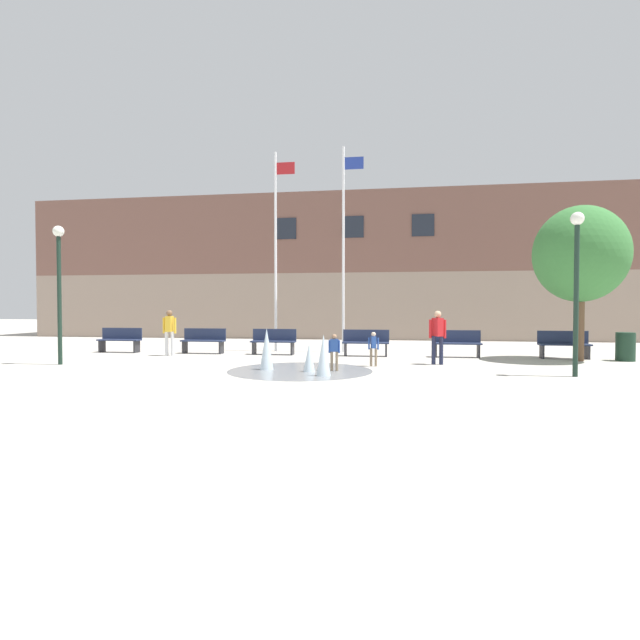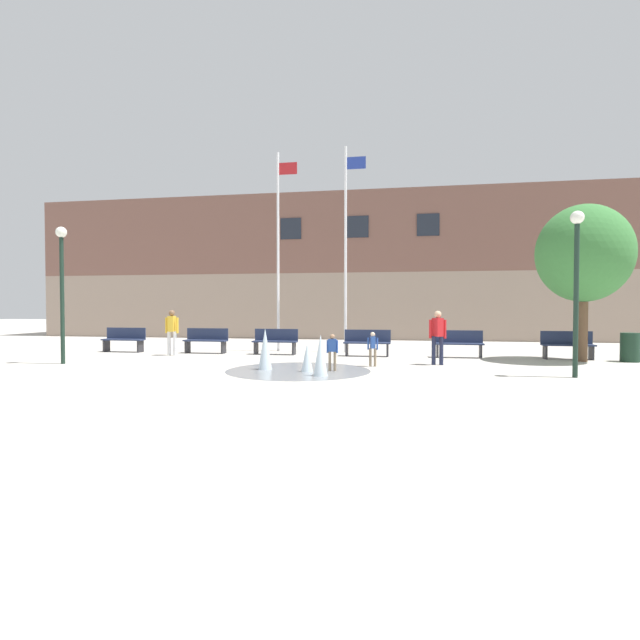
% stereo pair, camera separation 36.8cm
% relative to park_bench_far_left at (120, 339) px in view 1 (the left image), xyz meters
% --- Properties ---
extents(ground_plane, '(100.00, 100.00, 0.00)m').
position_rel_park_bench_far_left_xyz_m(ground_plane, '(7.99, -9.28, -0.48)').
color(ground_plane, '#B2ADA3').
extents(library_building, '(36.00, 6.05, 7.66)m').
position_rel_park_bench_far_left_xyz_m(library_building, '(7.99, 11.24, 3.35)').
color(library_building, gray).
rests_on(library_building, ground).
extents(splash_fountain, '(3.88, 3.88, 1.13)m').
position_rel_park_bench_far_left_xyz_m(splash_fountain, '(7.64, -4.44, -0.09)').
color(splash_fountain, gray).
rests_on(splash_fountain, ground).
extents(park_bench_far_left, '(1.60, 0.44, 0.91)m').
position_rel_park_bench_far_left_xyz_m(park_bench_far_left, '(0.00, 0.00, 0.00)').
color(park_bench_far_left, '#28282D').
rests_on(park_bench_far_left, ground).
extents(park_bench_left_of_flagpoles, '(1.60, 0.44, 0.91)m').
position_rel_park_bench_far_left_xyz_m(park_bench_left_of_flagpoles, '(3.26, 0.07, 0.00)').
color(park_bench_left_of_flagpoles, '#28282D').
rests_on(park_bench_left_of_flagpoles, ground).
extents(park_bench_under_left_flagpole, '(1.60, 0.44, 0.91)m').
position_rel_park_bench_far_left_xyz_m(park_bench_under_left_flagpole, '(5.89, 0.06, 0.00)').
color(park_bench_under_left_flagpole, '#28282D').
rests_on(park_bench_under_left_flagpole, ground).
extents(park_bench_under_right_flagpole, '(1.60, 0.44, 0.91)m').
position_rel_park_bench_far_left_xyz_m(park_bench_under_right_flagpole, '(9.18, 0.02, 0.00)').
color(park_bench_under_right_flagpole, '#28282D').
rests_on(park_bench_under_right_flagpole, ground).
extents(park_bench_near_trashcan, '(1.60, 0.44, 0.91)m').
position_rel_park_bench_far_left_xyz_m(park_bench_near_trashcan, '(12.25, 0.11, 0.00)').
color(park_bench_near_trashcan, '#28282D').
rests_on(park_bench_near_trashcan, ground).
extents(park_bench_far_right, '(1.60, 0.44, 0.91)m').
position_rel_park_bench_far_left_xyz_m(park_bench_far_right, '(15.68, 0.20, 0.00)').
color(park_bench_far_right, '#28282D').
rests_on(park_bench_far_right, ground).
extents(adult_watching, '(0.50, 0.39, 1.59)m').
position_rel_park_bench_far_left_xyz_m(adult_watching, '(11.43, -2.19, 0.45)').
color(adult_watching, '#1E233D').
rests_on(adult_watching, ground).
extents(adult_near_bench, '(0.50, 0.36, 1.59)m').
position_rel_park_bench_far_left_xyz_m(adult_near_bench, '(2.42, -0.95, 0.45)').
color(adult_near_bench, silver).
rests_on(adult_near_bench, ground).
extents(child_with_pink_shirt, '(0.31, 0.24, 0.99)m').
position_rel_park_bench_far_left_xyz_m(child_with_pink_shirt, '(9.59, -2.90, 0.10)').
color(child_with_pink_shirt, '#89755B').
rests_on(child_with_pink_shirt, ground).
extents(child_running, '(0.31, 0.13, 0.99)m').
position_rel_park_bench_far_left_xyz_m(child_running, '(8.61, -4.12, 0.10)').
color(child_running, '#89755B').
rests_on(child_running, ground).
extents(flagpole_left, '(0.80, 0.10, 7.59)m').
position_rel_park_bench_far_left_xyz_m(flagpole_left, '(5.66, 1.42, 3.56)').
color(flagpole_left, silver).
rests_on(flagpole_left, ground).
extents(flagpole_right, '(0.80, 0.10, 7.67)m').
position_rel_park_bench_far_left_xyz_m(flagpole_right, '(8.27, 1.42, 3.60)').
color(flagpole_right, silver).
rests_on(flagpole_right, ground).
extents(lamp_post_left_lane, '(0.32, 0.32, 4.09)m').
position_rel_park_bench_far_left_xyz_m(lamp_post_left_lane, '(0.40, -3.90, 2.17)').
color(lamp_post_left_lane, '#192D23').
rests_on(lamp_post_left_lane, ground).
extents(lamp_post_right_lane, '(0.32, 0.32, 4.02)m').
position_rel_park_bench_far_left_xyz_m(lamp_post_right_lane, '(14.57, -4.25, 2.13)').
color(lamp_post_right_lane, '#192D23').
rests_on(lamp_post_right_lane, ground).
extents(trash_can, '(0.56, 0.56, 0.90)m').
position_rel_park_bench_far_left_xyz_m(trash_can, '(17.36, -0.28, -0.03)').
color(trash_can, '#193323').
rests_on(trash_can, ground).
extents(street_tree_near_building, '(2.83, 2.83, 4.87)m').
position_rel_park_bench_far_left_xyz_m(street_tree_near_building, '(15.93, -0.48, 2.87)').
color(street_tree_near_building, brown).
rests_on(street_tree_near_building, ground).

